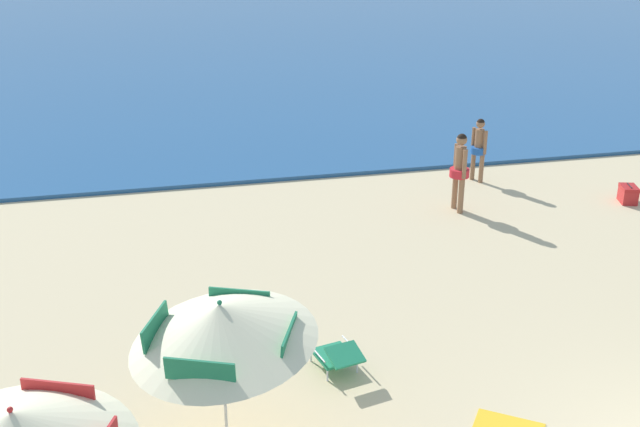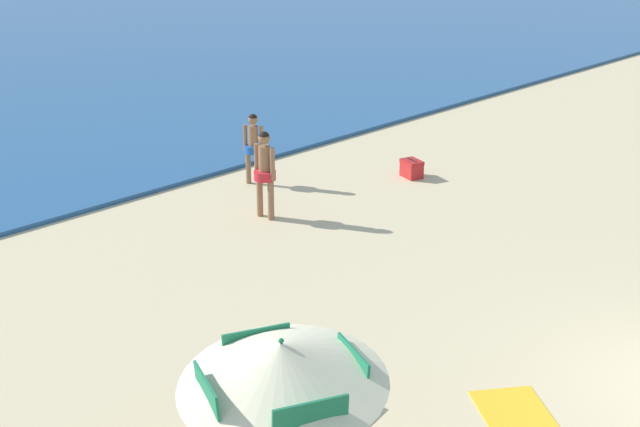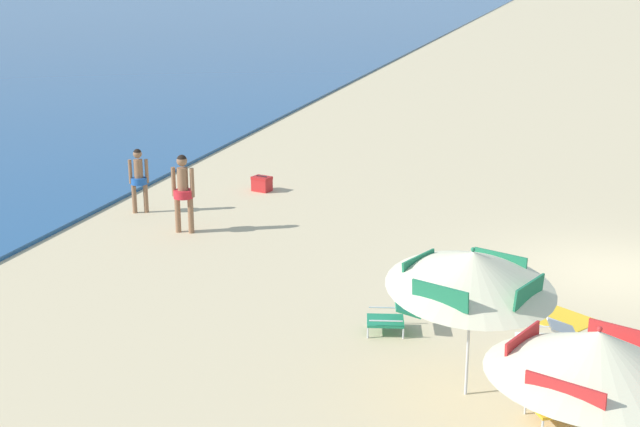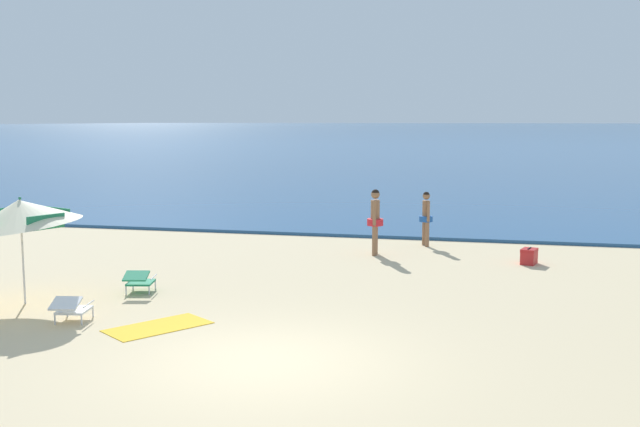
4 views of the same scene
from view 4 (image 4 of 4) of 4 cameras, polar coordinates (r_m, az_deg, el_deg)
ground_plane at (r=11.52m, az=-4.40°, el=-11.33°), size 800.00×800.00×0.00m
ocean_water at (r=422.52m, az=12.80°, el=6.57°), size 800.00×800.00×0.10m
beach_umbrella_striped_main at (r=15.73m, az=-22.11°, el=0.04°), size 3.15×3.13×2.25m
lounge_chair_beside_umbrella at (r=16.22m, az=-13.78°, el=-5.02°), size 0.71×0.96×0.50m
lounge_chair_facing_sea at (r=14.24m, az=-18.66°, el=-6.91°), size 0.68×0.95×0.50m
person_standing_near_shore at (r=21.71m, az=8.18°, el=-0.09°), size 0.39×0.44×1.59m
person_standing_beside at (r=20.13m, az=4.28°, el=-0.27°), size 0.44×0.53×1.80m
cooler_box at (r=19.63m, az=15.83°, el=-3.19°), size 0.48×0.57×0.43m
beach_towel at (r=13.60m, az=-12.39°, el=-8.53°), size 1.77×1.99×0.01m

